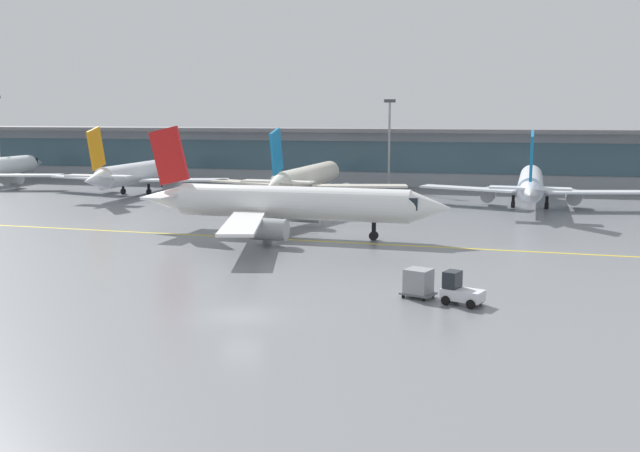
{
  "coord_description": "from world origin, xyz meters",
  "views": [
    {
      "loc": [
        14.73,
        -40.05,
        12.16
      ],
      "look_at": [
        0.8,
        16.69,
        3.0
      ],
      "focal_mm": 40.54,
      "sensor_mm": 36.0,
      "label": 1
    }
  ],
  "objects": [
    {
      "name": "taxiway_centreline_stripe",
      "position": [
        -4.85,
        26.23,
        0.0
      ],
      "size": [
        109.95,
        4.12,
        0.01
      ],
      "primitive_type": "cube",
      "rotation": [
        0.0,
        0.0,
        -0.03
      ],
      "color": "yellow",
      "rests_on": "ground_plane"
    },
    {
      "name": "baggage_tug",
      "position": [
        12.69,
        5.91,
        0.89
      ],
      "size": [
        2.93,
        2.32,
        2.1
      ],
      "rotation": [
        0.0,
        0.0,
        -0.36
      ],
      "color": "silver",
      "rests_on": "ground_plane"
    },
    {
      "name": "terminal_concourse",
      "position": [
        0.0,
        83.31,
        4.92
      ],
      "size": [
        222.62,
        11.0,
        9.6
      ],
      "color": "#8C939E",
      "rests_on": "ground_plane"
    },
    {
      "name": "gate_airplane_3",
      "position": [
        19.07,
        57.62,
        3.07
      ],
      "size": [
        28.75,
        30.93,
        10.25
      ],
      "rotation": [
        0.0,
        0.0,
        1.52
      ],
      "color": "silver",
      "rests_on": "ground_plane"
    },
    {
      "name": "gate_airplane_2",
      "position": [
        -11.27,
        58.08,
        3.11
      ],
      "size": [
        29.08,
        31.3,
        10.37
      ],
      "rotation": [
        0.0,
        0.0,
        1.52
      ],
      "color": "silver",
      "rests_on": "ground_plane"
    },
    {
      "name": "apron_light_mast_1",
      "position": [
        -1.99,
        73.97,
        7.83
      ],
      "size": [
        1.8,
        0.36,
        14.29
      ],
      "color": "gray",
      "rests_on": "ground_plane"
    },
    {
      "name": "cargo_dolly_lead",
      "position": [
        9.94,
        6.94,
        1.05
      ],
      "size": [
        2.53,
        2.23,
        1.94
      ],
      "rotation": [
        0.0,
        0.0,
        -0.36
      ],
      "color": "#595B60",
      "rests_on": "ground_plane"
    },
    {
      "name": "taxiing_regional_jet",
      "position": [
        -5.28,
        28.24,
        3.26
      ],
      "size": [
        32.79,
        30.52,
        10.87
      ],
      "rotation": [
        0.0,
        0.0,
        -0.03
      ],
      "color": "white",
      "rests_on": "ground_plane"
    },
    {
      "name": "ground_plane",
      "position": [
        0.0,
        0.0,
        0.0
      ],
      "size": [
        400.0,
        400.0,
        0.0
      ],
      "primitive_type": "plane",
      "color": "slate"
    },
    {
      "name": "gate_airplane_1",
      "position": [
        -38.16,
        60.05,
        3.11
      ],
      "size": [
        29.11,
        31.23,
        10.37
      ],
      "rotation": [
        0.0,
        0.0,
        1.59
      ],
      "color": "silver",
      "rests_on": "ground_plane"
    }
  ]
}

